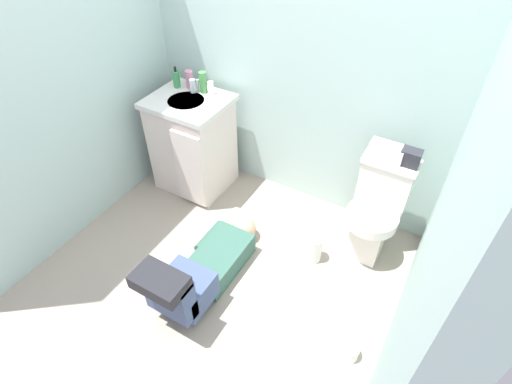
# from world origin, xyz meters

# --- Properties ---
(ground_plane) EXTENTS (2.83, 3.13, 0.04)m
(ground_plane) POSITION_xyz_m (0.00, 0.00, -0.02)
(ground_plane) COLOR gray
(wall_back) EXTENTS (2.49, 0.08, 2.40)m
(wall_back) POSITION_xyz_m (0.00, 1.10, 1.20)
(wall_back) COLOR #ABC7C1
(wall_back) RESTS_ON ground_plane
(wall_left) EXTENTS (0.08, 2.13, 2.40)m
(wall_left) POSITION_xyz_m (-1.21, 0.00, 1.20)
(wall_left) COLOR #ABC7C1
(wall_left) RESTS_ON ground_plane
(wall_right) EXTENTS (0.08, 2.13, 2.40)m
(wall_right) POSITION_xyz_m (1.21, 0.00, 1.20)
(wall_right) COLOR #ABC7C1
(wall_right) RESTS_ON ground_plane
(toilet) EXTENTS (0.36, 0.46, 0.75)m
(toilet) POSITION_xyz_m (0.82, 0.77, 0.37)
(toilet) COLOR silver
(toilet) RESTS_ON ground_plane
(vanity_cabinet) EXTENTS (0.60, 0.53, 0.82)m
(vanity_cabinet) POSITION_xyz_m (-0.72, 0.73, 0.42)
(vanity_cabinet) COLOR beige
(vanity_cabinet) RESTS_ON ground_plane
(faucet) EXTENTS (0.02, 0.02, 0.10)m
(faucet) POSITION_xyz_m (-0.72, 0.87, 0.87)
(faucet) COLOR silver
(faucet) RESTS_ON vanity_cabinet
(person_plumber) EXTENTS (0.39, 1.06, 0.52)m
(person_plumber) POSITION_xyz_m (-0.03, -0.14, 0.18)
(person_plumber) COLOR #33594C
(person_plumber) RESTS_ON ground_plane
(tissue_box) EXTENTS (0.22, 0.11, 0.10)m
(tissue_box) POSITION_xyz_m (0.78, 0.86, 0.80)
(tissue_box) COLOR silver
(tissue_box) RESTS_ON toilet
(toiletry_bag) EXTENTS (0.12, 0.09, 0.11)m
(toiletry_bag) POSITION_xyz_m (0.93, 0.86, 0.81)
(toiletry_bag) COLOR #26262D
(toiletry_bag) RESTS_ON toilet
(soap_dispenser) EXTENTS (0.06, 0.06, 0.17)m
(soap_dispenser) POSITION_xyz_m (-0.91, 0.85, 0.89)
(soap_dispenser) COLOR #3A9451
(soap_dispenser) RESTS_ON vanity_cabinet
(bottle_pink) EXTENTS (0.06, 0.06, 0.14)m
(bottle_pink) POSITION_xyz_m (-0.82, 0.89, 0.89)
(bottle_pink) COLOR pink
(bottle_pink) RESTS_ON vanity_cabinet
(bottle_clear) EXTENTS (0.04, 0.04, 0.11)m
(bottle_clear) POSITION_xyz_m (-0.75, 0.85, 0.87)
(bottle_clear) COLOR silver
(bottle_clear) RESTS_ON vanity_cabinet
(bottle_green) EXTENTS (0.06, 0.06, 0.17)m
(bottle_green) POSITION_xyz_m (-0.68, 0.88, 0.90)
(bottle_green) COLOR #4A964B
(bottle_green) RESTS_ON vanity_cabinet
(bottle_white) EXTENTS (0.05, 0.05, 0.10)m
(bottle_white) POSITION_xyz_m (-0.62, 0.89, 0.87)
(bottle_white) COLOR white
(bottle_white) RESTS_ON vanity_cabinet
(paper_towel_roll) EXTENTS (0.11, 0.11, 0.22)m
(paper_towel_roll) POSITION_xyz_m (0.52, 0.45, 0.11)
(paper_towel_roll) COLOR white
(paper_towel_roll) RESTS_ON ground_plane
(toilet_paper_roll) EXTENTS (0.11, 0.11, 0.10)m
(toilet_paper_roll) POSITION_xyz_m (1.01, -0.12, 0.05)
(toilet_paper_roll) COLOR white
(toilet_paper_roll) RESTS_ON ground_plane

